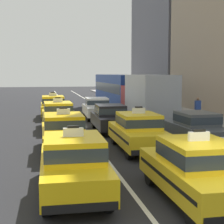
# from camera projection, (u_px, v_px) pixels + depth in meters

# --- Properties ---
(ground_plane) EXTENTS (160.00, 160.00, 0.00)m
(ground_plane) POSITION_uv_depth(u_px,v_px,m) (222.00, 219.00, 8.29)
(ground_plane) COLOR #232326
(lane_stripe_left_center) EXTENTS (0.14, 80.00, 0.01)m
(lane_stripe_left_center) POSITION_uv_depth(u_px,v_px,m) (74.00, 117.00, 27.47)
(lane_stripe_left_center) COLOR silver
(lane_stripe_left_center) RESTS_ON ground
(lane_stripe_center_right) EXTENTS (0.14, 80.00, 0.01)m
(lane_stripe_center_right) POSITION_uv_depth(u_px,v_px,m) (115.00, 116.00, 28.09)
(lane_stripe_center_right) COLOR silver
(lane_stripe_center_right) RESTS_ON ground
(sidewalk_curb) EXTENTS (4.00, 90.00, 0.15)m
(sidewalk_curb) POSITION_uv_depth(u_px,v_px,m) (209.00, 122.00, 24.31)
(sidewalk_curb) COLOR #9E9993
(sidewalk_curb) RESTS_ON ground
(taxi_left_nearest) EXTENTS (1.90, 4.59, 1.96)m
(taxi_left_nearest) POSITION_uv_depth(u_px,v_px,m) (73.00, 163.00, 9.99)
(taxi_left_nearest) COLOR black
(taxi_left_nearest) RESTS_ON ground
(taxi_left_second) EXTENTS (1.83, 4.56, 1.96)m
(taxi_left_second) POSITION_uv_depth(u_px,v_px,m) (64.00, 132.00, 15.21)
(taxi_left_second) COLOR black
(taxi_left_second) RESTS_ON ground
(taxi_left_third) EXTENTS (1.89, 4.59, 1.96)m
(taxi_left_third) POSITION_uv_depth(u_px,v_px,m) (58.00, 115.00, 21.34)
(taxi_left_third) COLOR black
(taxi_left_third) RESTS_ON ground
(taxi_left_fourth) EXTENTS (1.85, 4.57, 1.96)m
(taxi_left_fourth) POSITION_uv_depth(u_px,v_px,m) (53.00, 106.00, 26.99)
(taxi_left_fourth) COLOR black
(taxi_left_fourth) RESTS_ON ground
(taxi_center_nearest) EXTENTS (1.84, 4.57, 1.96)m
(taxi_center_nearest) POSITION_uv_depth(u_px,v_px,m) (196.00, 169.00, 9.36)
(taxi_center_nearest) COLOR black
(taxi_center_nearest) RESTS_ON ground
(taxi_center_second) EXTENTS (1.85, 4.57, 1.96)m
(taxi_center_second) POSITION_uv_depth(u_px,v_px,m) (138.00, 131.00, 15.54)
(taxi_center_second) COLOR black
(taxi_center_second) RESTS_ON ground
(sedan_center_third) EXTENTS (1.83, 4.33, 1.58)m
(sedan_center_third) POSITION_uv_depth(u_px,v_px,m) (110.00, 117.00, 20.52)
(sedan_center_third) COLOR black
(sedan_center_third) RESTS_ON ground
(sedan_center_fourth) EXTENTS (1.89, 4.35, 1.58)m
(sedan_center_fourth) POSITION_uv_depth(u_px,v_px,m) (97.00, 107.00, 26.30)
(sedan_center_fourth) COLOR black
(sedan_center_fourth) RESTS_ON ground
(sedan_right_second) EXTENTS (1.92, 4.36, 1.58)m
(sedan_right_second) POSITION_uv_depth(u_px,v_px,m) (196.00, 128.00, 16.64)
(sedan_right_second) COLOR black
(sedan_right_second) RESTS_ON ground
(box_truck_right_third) EXTENTS (2.32, 6.97, 3.27)m
(box_truck_right_third) POSITION_uv_depth(u_px,v_px,m) (147.00, 96.00, 24.54)
(box_truck_right_third) COLOR black
(box_truck_right_third) RESTS_ON ground
(bus_right_fourth) EXTENTS (2.83, 11.27, 3.22)m
(bus_right_fourth) POSITION_uv_depth(u_px,v_px,m) (119.00, 89.00, 34.28)
(bus_right_fourth) COLOR black
(bus_right_fourth) RESTS_ON ground
(pedestrian_trailing) EXTENTS (0.36, 0.24, 1.69)m
(pedestrian_trailing) POSITION_uv_depth(u_px,v_px,m) (198.00, 110.00, 22.87)
(pedestrian_trailing) COLOR slate
(pedestrian_trailing) RESTS_ON sidewalk_curb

